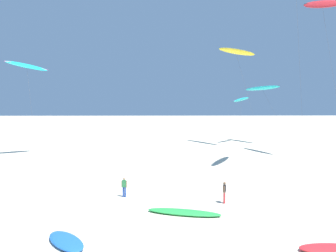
# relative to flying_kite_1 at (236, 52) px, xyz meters

# --- Properties ---
(flying_kite_1) EXTENTS (6.22, 8.12, 16.75)m
(flying_kite_1) POSITION_rel_flying_kite_1_xyz_m (0.00, 0.00, 0.00)
(flying_kite_1) COLOR yellow
(flying_kite_1) RESTS_ON ground
(flying_kite_2) EXTENTS (5.16, 12.72, 10.20)m
(flying_kite_2) POSITION_rel_flying_kite_1_xyz_m (5.32, 3.50, -5.82)
(flying_kite_2) COLOR #19B2B7
(flying_kite_2) RESTS_ON ground
(flying_kite_5) EXTENTS (5.27, 5.66, 13.11)m
(flying_kite_5) POSITION_rel_flying_kite_1_xyz_m (-30.05, -10.14, -3.17)
(flying_kite_5) COLOR #19B2B7
(flying_kite_5) RESTS_ON ground
(flying_kite_6) EXTENTS (3.65, 8.26, 21.39)m
(flying_kite_6) POSITION_rel_flying_kite_1_xyz_m (8.74, -11.88, 4.66)
(flying_kite_6) COLOR red
(flying_kite_6) RESTS_ON ground
(flying_kite_7) EXTENTS (4.22, 9.16, 8.27)m
(flying_kite_7) POSITION_rel_flying_kite_1_xyz_m (1.83, 3.74, -7.78)
(flying_kite_7) COLOR #19B2B7
(flying_kite_7) RESTS_ON ground
(grounded_kite_0) EXTENTS (5.36, 2.63, 0.27)m
(grounded_kite_0) POSITION_rel_flying_kite_1_xyz_m (-10.43, -35.21, -15.23)
(grounded_kite_0) COLOR green
(grounded_kite_0) RESTS_ON ground
(grounded_kite_2) EXTENTS (3.22, 3.73, 0.32)m
(grounded_kite_2) POSITION_rel_flying_kite_1_xyz_m (-17.30, -40.26, -15.21)
(grounded_kite_2) COLOR blue
(grounded_kite_2) RESTS_ON ground
(person_foreground_walker) EXTENTS (0.28, 0.49, 1.67)m
(person_foreground_walker) POSITION_rel_flying_kite_1_xyz_m (-7.19, -32.64, -14.45)
(person_foreground_walker) COLOR red
(person_foreground_walker) RESTS_ON ground
(person_near_left) EXTENTS (0.49, 0.29, 1.63)m
(person_near_left) POSITION_rel_flying_kite_1_xyz_m (-15.03, -30.77, -14.47)
(person_near_left) COLOR #284CA3
(person_near_left) RESTS_ON ground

